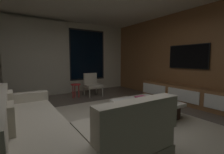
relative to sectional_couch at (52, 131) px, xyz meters
The scene contains 11 objects.
floor 1.02m from the sectional_couch, 13.32° to the left, with size 9.20×9.20×0.00m, color #564C44.
back_wall_with_window 4.08m from the sectional_couch, 76.88° to the left, with size 6.60×0.30×2.70m.
media_wall 4.16m from the sectional_couch, ahead, with size 0.12×7.80×2.70m.
area_rug 1.34m from the sectional_couch, ahead, with size 3.20×3.80×0.01m, color #ADA391.
sectional_couch is the anchor object (origin of this frame).
coffee_table 2.03m from the sectional_couch, ahead, with size 1.16×1.16×0.36m.
book_stack_on_coffee_table 1.91m from the sectional_couch, ahead, with size 0.30×0.20×0.13m.
accent_chair_near_window 3.46m from the sectional_couch, 55.10° to the left, with size 0.56×0.58×0.78m.
side_stool 3.10m from the sectional_couch, 64.07° to the left, with size 0.32×0.32×0.46m.
media_console 3.74m from the sectional_couch, ahead, with size 0.46×3.10×0.52m.
mounted_tv 4.08m from the sectional_couch, ahead, with size 0.05×1.19×0.69m.
Camera 1 is at (-1.40, -2.41, 1.26)m, focal length 25.29 mm.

